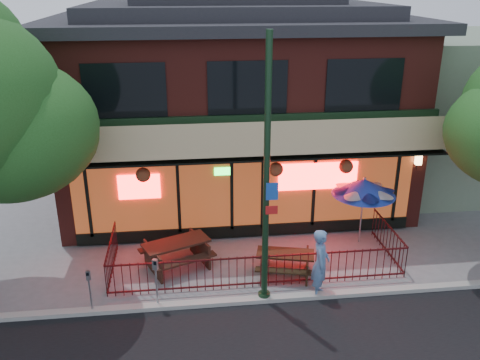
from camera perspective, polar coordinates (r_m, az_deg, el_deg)
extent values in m
plane|color=gray|center=(14.37, 2.45, -12.29)|extent=(80.00, 80.00, 0.00)
cube|color=#999993|center=(13.93, 2.78, -13.22)|extent=(80.00, 0.25, 0.12)
cube|color=maroon|center=(19.65, -0.72, 7.59)|extent=(12.00, 8.00, 6.50)
cube|color=#59230F|center=(16.36, 0.79, -1.27)|extent=(11.00, 0.06, 2.60)
cube|color=#FF0C0C|center=(16.56, 8.75, 0.44)|extent=(2.60, 0.04, 0.90)
cube|color=#FF0C0C|center=(16.09, -11.25, -0.76)|extent=(1.30, 0.04, 0.80)
cube|color=#D2C085|center=(15.27, 1.06, 4.62)|extent=(12.20, 1.33, 1.26)
cube|color=black|center=(15.33, -12.81, 9.76)|extent=(2.40, 0.06, 1.60)
cube|color=black|center=(15.37, 0.86, 10.32)|extent=(2.40, 0.06, 1.60)
cube|color=black|center=(16.24, 13.77, 10.32)|extent=(2.40, 0.06, 1.60)
cube|color=black|center=(16.93, 0.78, -5.68)|extent=(11.00, 0.12, 0.40)
cube|color=#FFC672|center=(17.49, 19.40, 2.16)|extent=(0.18, 0.18, 0.32)
cube|color=slate|center=(22.91, 22.33, 7.36)|extent=(6.00, 7.00, 6.00)
cube|color=#400D10|center=(14.03, 2.38, -8.62)|extent=(8.40, 0.04, 0.04)
cube|color=#400D10|center=(14.47, 2.33, -11.46)|extent=(8.40, 0.04, 0.04)
cube|color=#400D10|center=(15.19, -14.39, -6.84)|extent=(0.04, 2.60, 0.04)
cube|color=#400D10|center=(16.25, 16.49, -5.10)|extent=(0.04, 2.60, 0.04)
cylinder|color=#400D10|center=(14.26, 2.35, -10.18)|extent=(0.02, 0.02, 1.00)
cylinder|color=#16311C|center=(12.39, 2.99, 0.23)|extent=(0.16, 0.16, 7.00)
cylinder|color=#16311C|center=(13.99, 2.72, -12.86)|extent=(0.32, 0.32, 0.20)
cube|color=#194CB2|center=(12.38, 3.63, -1.29)|extent=(0.30, 0.02, 0.45)
cube|color=red|center=(12.59, 3.58, -3.39)|extent=(0.30, 0.02, 0.22)
cube|color=#371C14|center=(15.13, -9.75, -8.95)|extent=(0.60, 1.31, 0.79)
cube|color=#371C14|center=(15.61, -4.54, -7.67)|extent=(0.60, 1.31, 0.79)
cube|color=#371C14|center=(15.16, -7.17, -7.00)|extent=(2.09, 1.49, 0.06)
cube|color=#371C14|center=(14.84, -6.22, -9.06)|extent=(1.90, 1.02, 0.05)
cube|color=#371C14|center=(15.80, -7.95, -7.12)|extent=(1.90, 1.02, 0.05)
cube|color=black|center=(14.98, 2.61, -9.22)|extent=(0.34, 1.16, 0.67)
cube|color=black|center=(14.95, 7.54, -9.48)|extent=(0.34, 1.16, 0.67)
cube|color=black|center=(14.78, 5.11, -8.24)|extent=(1.75, 1.06, 0.05)
cube|color=black|center=(14.49, 4.99, -10.15)|extent=(1.65, 0.65, 0.05)
cube|color=black|center=(15.35, 5.17, -8.20)|extent=(1.65, 0.65, 0.05)
cylinder|color=gray|center=(16.74, 13.48, -3.63)|extent=(0.05, 0.05, 2.09)
cone|color=#1C329A|center=(16.38, 13.75, -0.77)|extent=(2.00, 2.00, 0.52)
sphere|color=gray|center=(16.28, 13.84, 0.16)|extent=(0.09, 0.09, 0.09)
imported|color=#5479A9|center=(13.86, 9.03, -9.20)|extent=(0.66, 0.82, 1.95)
cylinder|color=#979AA0|center=(13.61, -9.33, -11.86)|extent=(0.05, 0.05, 1.14)
cube|color=#979AA0|center=(13.24, -9.51, -9.34)|extent=(0.15, 0.14, 0.29)
cube|color=black|center=(13.16, -9.53, -9.22)|extent=(0.08, 0.04, 0.10)
cylinder|color=gray|center=(13.78, -16.42, -12.39)|extent=(0.05, 0.05, 1.01)
cube|color=gray|center=(13.45, -16.70, -10.20)|extent=(0.13, 0.12, 0.26)
cube|color=black|center=(13.38, -16.76, -10.11)|extent=(0.07, 0.03, 0.09)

